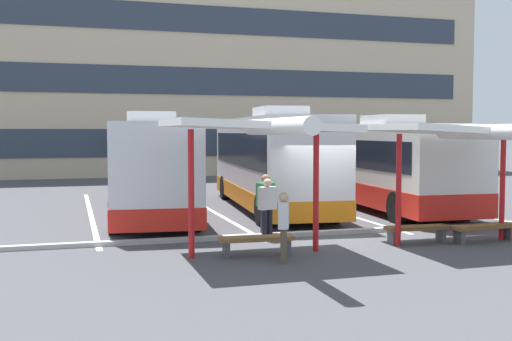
{
  "coord_description": "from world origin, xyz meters",
  "views": [
    {
      "loc": [
        -7.02,
        -16.05,
        2.89
      ],
      "look_at": [
        -1.66,
        1.94,
        1.71
      ],
      "focal_mm": 43.65,
      "sensor_mm": 36.0,
      "label": 1
    }
  ],
  "objects_px": {
    "bench_2": "(484,229)",
    "waiting_shelter_0": "(259,129)",
    "coach_bus_2": "(374,165)",
    "waiting_shelter_1": "(460,133)",
    "coach_bus_0": "(149,167)",
    "waiting_passenger_2": "(284,223)",
    "waiting_passenger_1": "(265,201)",
    "coach_bus_1": "(271,162)",
    "bench_0": "(257,241)",
    "waiting_passenger_0": "(267,205)",
    "bench_1": "(417,230)"
  },
  "relations": [
    {
      "from": "bench_2",
      "to": "waiting_shelter_0",
      "type": "bearing_deg",
      "value": -178.1
    },
    {
      "from": "waiting_shelter_0",
      "to": "coach_bus_2",
      "type": "bearing_deg",
      "value": 48.99
    },
    {
      "from": "waiting_shelter_1",
      "to": "coach_bus_0",
      "type": "bearing_deg",
      "value": 129.15
    },
    {
      "from": "waiting_passenger_2",
      "to": "waiting_shelter_1",
      "type": "bearing_deg",
      "value": 9.73
    },
    {
      "from": "waiting_shelter_0",
      "to": "waiting_passenger_1",
      "type": "distance_m",
      "value": 3.35
    },
    {
      "from": "coach_bus_1",
      "to": "coach_bus_0",
      "type": "bearing_deg",
      "value": 177.44
    },
    {
      "from": "bench_0",
      "to": "waiting_shelter_1",
      "type": "height_order",
      "value": "waiting_shelter_1"
    },
    {
      "from": "coach_bus_0",
      "to": "waiting_passenger_1",
      "type": "xyz_separation_m",
      "value": [
        2.44,
        -5.89,
        -0.64
      ]
    },
    {
      "from": "waiting_passenger_0",
      "to": "waiting_passenger_1",
      "type": "xyz_separation_m",
      "value": [
        0.07,
        0.41,
        0.06
      ]
    },
    {
      "from": "coach_bus_0",
      "to": "waiting_shelter_1",
      "type": "xyz_separation_m",
      "value": [
        6.82,
        -8.38,
        1.2
      ]
    },
    {
      "from": "coach_bus_0",
      "to": "waiting_shelter_0",
      "type": "relative_size",
      "value": 2.29
    },
    {
      "from": "coach_bus_2",
      "to": "waiting_passenger_2",
      "type": "height_order",
      "value": "coach_bus_2"
    },
    {
      "from": "waiting_shelter_0",
      "to": "bench_0",
      "type": "bearing_deg",
      "value": 90.0
    },
    {
      "from": "bench_2",
      "to": "waiting_passenger_0",
      "type": "distance_m",
      "value": 5.73
    },
    {
      "from": "coach_bus_0",
      "to": "waiting_passenger_2",
      "type": "xyz_separation_m",
      "value": [
        1.8,
        -9.24,
        -0.76
      ]
    },
    {
      "from": "coach_bus_2",
      "to": "waiting_passenger_1",
      "type": "distance_m",
      "value": 8.45
    },
    {
      "from": "coach_bus_1",
      "to": "waiting_passenger_0",
      "type": "xyz_separation_m",
      "value": [
        -2.09,
        -6.1,
        -0.82
      ]
    },
    {
      "from": "bench_1",
      "to": "waiting_passenger_2",
      "type": "xyz_separation_m",
      "value": [
        -4.12,
        -1.33,
        0.55
      ]
    },
    {
      "from": "coach_bus_0",
      "to": "waiting_passenger_0",
      "type": "bearing_deg",
      "value": -69.4
    },
    {
      "from": "waiting_shelter_1",
      "to": "bench_2",
      "type": "bearing_deg",
      "value": 8.88
    },
    {
      "from": "waiting_passenger_0",
      "to": "waiting_passenger_1",
      "type": "distance_m",
      "value": 0.42
    },
    {
      "from": "waiting_passenger_0",
      "to": "waiting_passenger_2",
      "type": "distance_m",
      "value": 3.0
    },
    {
      "from": "waiting_shelter_0",
      "to": "waiting_shelter_1",
      "type": "xyz_separation_m",
      "value": [
        5.34,
        0.07,
        -0.11
      ]
    },
    {
      "from": "waiting_shelter_0",
      "to": "bench_0",
      "type": "xyz_separation_m",
      "value": [
        0.0,
        0.17,
        -2.62
      ]
    },
    {
      "from": "coach_bus_1",
      "to": "coach_bus_2",
      "type": "xyz_separation_m",
      "value": [
        4.2,
        0.0,
        -0.16
      ]
    },
    {
      "from": "waiting_passenger_0",
      "to": "waiting_passenger_2",
      "type": "xyz_separation_m",
      "value": [
        -0.56,
        -2.94,
        -0.05
      ]
    },
    {
      "from": "coach_bus_1",
      "to": "waiting_shelter_0",
      "type": "relative_size",
      "value": 2.1
    },
    {
      "from": "waiting_passenger_1",
      "to": "bench_0",
      "type": "bearing_deg",
      "value": -111.9
    },
    {
      "from": "bench_1",
      "to": "bench_2",
      "type": "height_order",
      "value": "same"
    },
    {
      "from": "bench_0",
      "to": "waiting_passenger_1",
      "type": "height_order",
      "value": "waiting_passenger_1"
    },
    {
      "from": "waiting_shelter_1",
      "to": "coach_bus_1",
      "type": "bearing_deg",
      "value": 106.13
    },
    {
      "from": "coach_bus_1",
      "to": "coach_bus_2",
      "type": "relative_size",
      "value": 0.9
    },
    {
      "from": "coach_bus_2",
      "to": "waiting_shelter_1",
      "type": "bearing_deg",
      "value": -102.63
    },
    {
      "from": "bench_0",
      "to": "waiting_passenger_1",
      "type": "bearing_deg",
      "value": 68.1
    },
    {
      "from": "waiting_shelter_0",
      "to": "waiting_shelter_1",
      "type": "height_order",
      "value": "waiting_shelter_0"
    },
    {
      "from": "waiting_passenger_1",
      "to": "waiting_passenger_2",
      "type": "height_order",
      "value": "waiting_passenger_1"
    },
    {
      "from": "waiting_shelter_0",
      "to": "bench_0",
      "type": "distance_m",
      "value": 2.62
    },
    {
      "from": "waiting_passenger_2",
      "to": "waiting_shelter_0",
      "type": "bearing_deg",
      "value": 112.23
    },
    {
      "from": "coach_bus_1",
      "to": "waiting_shelter_1",
      "type": "height_order",
      "value": "coach_bus_1"
    },
    {
      "from": "coach_bus_1",
      "to": "waiting_shelter_1",
      "type": "bearing_deg",
      "value": -73.87
    },
    {
      "from": "waiting_shelter_1",
      "to": "bench_2",
      "type": "distance_m",
      "value": 2.66
    },
    {
      "from": "coach_bus_2",
      "to": "waiting_passenger_2",
      "type": "relative_size",
      "value": 7.88
    },
    {
      "from": "waiting_passenger_1",
      "to": "waiting_passenger_2",
      "type": "relative_size",
      "value": 1.1
    },
    {
      "from": "coach_bus_2",
      "to": "waiting_shelter_1",
      "type": "xyz_separation_m",
      "value": [
        -1.83,
        -8.18,
        1.24
      ]
    },
    {
      "from": "waiting_passenger_1",
      "to": "bench_2",
      "type": "bearing_deg",
      "value": -23.98
    },
    {
      "from": "bench_2",
      "to": "waiting_passenger_2",
      "type": "distance_m",
      "value": 6.03
    },
    {
      "from": "waiting_passenger_0",
      "to": "coach_bus_1",
      "type": "bearing_deg",
      "value": 71.09
    },
    {
      "from": "coach_bus_0",
      "to": "waiting_shelter_0",
      "type": "height_order",
      "value": "coach_bus_0"
    },
    {
      "from": "waiting_shelter_1",
      "to": "waiting_passenger_2",
      "type": "relative_size",
      "value": 3.38
    },
    {
      "from": "bench_1",
      "to": "waiting_passenger_1",
      "type": "xyz_separation_m",
      "value": [
        -3.48,
        2.02,
        0.67
      ]
    }
  ]
}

